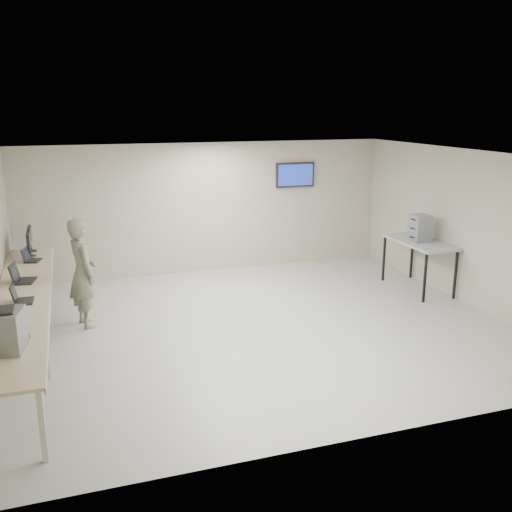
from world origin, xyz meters
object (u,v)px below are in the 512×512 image
object	(u,v)px
workbench	(24,301)
equipment_box	(4,331)
soldier	(83,273)
side_table	(420,244)

from	to	relation	value
workbench	equipment_box	xyz separation A→B (m)	(-0.06, -1.95, 0.31)
workbench	soldier	bearing A→B (deg)	48.11
workbench	equipment_box	size ratio (longest dim) A/B	12.87
workbench	equipment_box	world-z (taller)	equipment_box
workbench	soldier	size ratio (longest dim) A/B	3.30
soldier	workbench	bearing A→B (deg)	122.10
workbench	soldier	world-z (taller)	soldier
workbench	side_table	world-z (taller)	side_table
soldier	side_table	distance (m)	6.34
equipment_box	side_table	distance (m)	7.78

